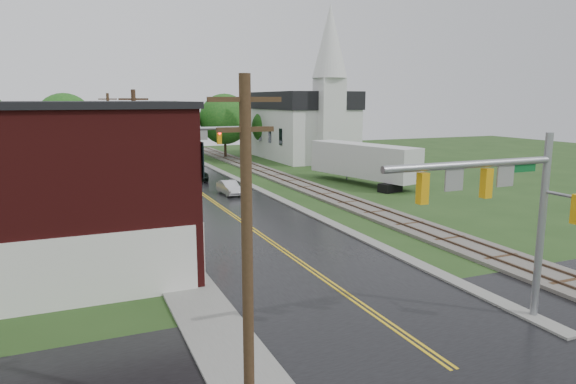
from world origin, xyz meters
TOP-DOWN VIEW (x-y plane):
  - ground at (0.00, 0.00)m, footprint 160.00×160.00m
  - main_road at (0.00, 30.00)m, footprint 10.00×90.00m
  - cross_road at (0.00, 2.00)m, footprint 60.00×9.00m
  - curb_right at (5.40, 35.00)m, footprint 0.80×70.00m
  - sidewalk_left at (-6.20, 25.00)m, footprint 2.40×50.00m
  - brick_building at (-12.48, 15.00)m, footprint 14.30×10.30m
  - yellow_house at (-11.00, 26.00)m, footprint 8.00×7.00m
  - darkred_building at (-10.00, 35.00)m, footprint 7.00×6.00m
  - church at (20.00, 53.74)m, footprint 10.40×18.40m
  - railroad at (10.00, 35.00)m, footprint 3.20×80.00m
  - traffic_signal_near at (3.47, 2.00)m, footprint 7.34×0.30m
  - traffic_signal_far at (-3.47, 27.00)m, footprint 7.34×0.43m
  - utility_pole_a at (-6.80, 0.00)m, footprint 1.80×0.28m
  - utility_pole_b at (-6.80, 22.00)m, footprint 1.80×0.28m
  - utility_pole_c at (-6.80, 44.00)m, footprint 1.80×0.28m
  - tree_left_c at (-13.85, 39.90)m, footprint 6.00×6.00m
  - tree_left_e at (-8.85, 45.90)m, footprint 6.40×6.40m
  - suv_dark at (0.97, 40.93)m, footprint 2.43×5.13m
  - sedan_silver at (2.17, 31.86)m, footprint 1.49×3.79m
  - pickup_white at (-4.80, 20.15)m, footprint 2.01×4.63m
  - semi_trailer at (16.15, 32.11)m, footprint 5.72×13.13m

SIDE VIEW (x-z plane):
  - ground at x=0.00m, z-range 0.00..0.00m
  - main_road at x=0.00m, z-range -0.01..0.01m
  - cross_road at x=0.00m, z-range -0.01..0.01m
  - curb_right at x=5.40m, z-range -0.06..0.06m
  - sidewalk_left at x=-6.20m, z-range -0.06..0.06m
  - railroad at x=10.00m, z-range -0.04..0.26m
  - sedan_silver at x=2.17m, z-range 0.00..1.23m
  - pickup_white at x=-4.80m, z-range 0.00..1.33m
  - suv_dark at x=0.97m, z-range 0.00..1.41m
  - darkred_building at x=-10.00m, z-range 0.00..4.40m
  - semi_trailer at x=16.15m, z-range 0.37..4.37m
  - yellow_house at x=-11.00m, z-range 0.00..6.40m
  - brick_building at x=-12.48m, z-range 0.00..8.30m
  - tree_left_c at x=-13.85m, z-range 0.69..8.34m
  - utility_pole_a at x=-6.80m, z-range 0.22..9.22m
  - utility_pole_b at x=-6.80m, z-range 0.22..9.22m
  - utility_pole_c at x=-6.80m, z-range 0.22..9.22m
  - tree_left_e at x=-8.85m, z-range 0.73..8.89m
  - traffic_signal_near at x=3.47m, z-range 1.37..8.57m
  - traffic_signal_far at x=-3.47m, z-range 1.37..8.57m
  - church at x=20.00m, z-range -4.17..15.83m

